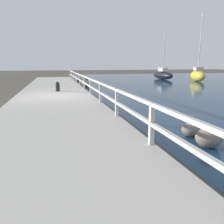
% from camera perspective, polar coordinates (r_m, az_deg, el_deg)
% --- Properties ---
extents(ground_plane, '(120.00, 120.00, 0.00)m').
position_cam_1_polar(ground_plane, '(12.37, -14.71, 2.82)').
color(ground_plane, '#4C473D').
extents(dock_walkway, '(4.19, 36.00, 0.28)m').
position_cam_1_polar(dock_walkway, '(12.35, -14.75, 3.45)').
color(dock_walkway, beige).
rests_on(dock_walkway, ground).
extents(railing, '(0.10, 32.50, 0.92)m').
position_cam_1_polar(railing, '(12.41, -5.63, 7.40)').
color(railing, beige).
rests_on(railing, dock_walkway).
extents(boulder_water_edge, '(0.52, 0.47, 0.39)m').
position_cam_1_polar(boulder_water_edge, '(23.34, -7.85, 7.94)').
color(boulder_water_edge, gray).
rests_on(boulder_water_edge, ground).
extents(boulder_near_dock, '(0.64, 0.58, 0.48)m').
position_cam_1_polar(boulder_near_dock, '(5.78, 23.93, -6.19)').
color(boulder_near_dock, slate).
rests_on(boulder_near_dock, ground).
extents(boulder_mid_strip, '(0.75, 0.68, 0.57)m').
position_cam_1_polar(boulder_mid_strip, '(19.67, -6.88, 7.41)').
color(boulder_mid_strip, gray).
rests_on(boulder_mid_strip, ground).
extents(boulder_downstream, '(0.53, 0.47, 0.40)m').
position_cam_1_polar(boulder_downstream, '(6.47, 19.95, -4.33)').
color(boulder_downstream, slate).
rests_on(boulder_downstream, ground).
extents(boulder_upstream, '(0.77, 0.69, 0.57)m').
position_cam_1_polar(boulder_upstream, '(24.98, -8.58, 8.42)').
color(boulder_upstream, gray).
rests_on(boulder_upstream, ground).
extents(boulder_far_strip, '(0.62, 0.56, 0.46)m').
position_cam_1_polar(boulder_far_strip, '(23.71, -6.97, 8.12)').
color(boulder_far_strip, '#666056').
rests_on(boulder_far_strip, ground).
extents(mooring_bollard, '(0.26, 0.26, 0.61)m').
position_cam_1_polar(mooring_bollard, '(14.35, -14.01, 6.49)').
color(mooring_bollard, black).
rests_on(mooring_bollard, dock_walkway).
extents(sailboat_yellow, '(1.80, 3.20, 7.47)m').
position_cam_1_polar(sailboat_yellow, '(27.54, 21.49, 8.96)').
color(sailboat_yellow, gold).
rests_on(sailboat_yellow, water_surface).
extents(sailboat_black, '(1.45, 4.51, 6.29)m').
position_cam_1_polar(sailboat_black, '(29.85, 13.12, 9.47)').
color(sailboat_black, black).
rests_on(sailboat_black, water_surface).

